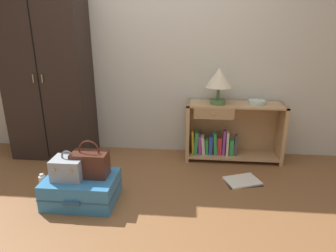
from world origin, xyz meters
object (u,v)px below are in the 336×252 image
bowl (257,102)px  train_case (68,168)px  bottle (43,184)px  handbag (90,164)px  bookshelf (229,132)px  open_book_on_floor (242,181)px  suitcase_large (82,189)px  wardrobe (48,75)px  table_lamp (219,79)px

bowl → train_case: (-1.77, -1.08, -0.36)m
bottle → handbag: bearing=-6.5°
bowl → bottle: 2.38m
train_case → bottle: bearing=159.9°
bookshelf → open_book_on_floor: bookshelf is taller
suitcase_large → train_case: 0.24m
open_book_on_floor → bookshelf: bearing=99.8°
wardrobe → open_book_on_floor: bearing=-13.1°
table_lamp → bookshelf: bearing=16.0°
bookshelf → handbag: size_ratio=3.29×
table_lamp → suitcase_large: table_lamp is taller
wardrobe → suitcase_large: bearing=-55.1°
wardrobe → bottle: wardrobe is taller
handbag → open_book_on_floor: bearing=17.9°
bottle → open_book_on_floor: (1.91, 0.40, -0.09)m
train_case → handbag: bearing=19.8°
handbag → open_book_on_floor: handbag is taller
table_lamp → train_case: table_lamp is taller
suitcase_large → open_book_on_floor: size_ratio=1.55×
bookshelf → handbag: (-1.31, -1.03, 0.03)m
bottle → bowl: bearing=24.6°
wardrobe → handbag: 1.39m
bookshelf → train_case: bearing=-143.7°
table_lamp → bowl: bearing=4.1°
wardrobe → bookshelf: size_ratio=1.77×
suitcase_large → train_case: train_case is taller
table_lamp → suitcase_large: 1.81m
table_lamp → handbag: size_ratio=1.20×
wardrobe → bottle: bearing=-72.8°
bookshelf → bowl: bowl is taller
bowl → train_case: size_ratio=0.71×
train_case → table_lamp: bearing=38.2°
table_lamp → bottle: size_ratio=1.98×
bookshelf → open_book_on_floor: (0.10, -0.57, -0.32)m
handbag → wardrobe: bearing=129.0°
train_case → handbag: 0.19m
suitcase_large → bottle: size_ratio=3.08×
bookshelf → bottle: bookshelf is taller
bookshelf → table_lamp: bearing=-164.0°
suitcase_large → bottle: bearing=167.6°
open_book_on_floor → suitcase_large: bearing=-161.8°
suitcase_large → wardrobe: bearing=124.9°
suitcase_large → train_case: bearing=-162.4°
wardrobe → open_book_on_floor: size_ratio=4.82×
bowl → bottle: bearing=-155.4°
bowl → handbag: (-1.59, -1.02, -0.34)m
open_book_on_floor → bowl: bearing=71.8°
bookshelf → train_case: bookshelf is taller
wardrobe → bowl: (2.38, 0.05, -0.28)m
wardrobe → open_book_on_floor: wardrobe is taller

